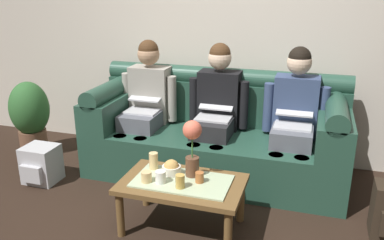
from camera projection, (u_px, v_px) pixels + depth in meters
back_wall_patterned at (231, 13)px, 3.91m from camera, size 6.00×0.12×2.90m
couch at (216, 136)px, 3.78m from camera, size 2.34×0.88×0.96m
person_left at (146, 100)px, 3.88m from camera, size 0.56×0.67×1.22m
person_middle at (216, 106)px, 3.69m from camera, size 0.56×0.67×1.22m
person_right at (294, 113)px, 3.49m from camera, size 0.56×0.67×1.22m
coffee_table at (182, 188)px, 2.91m from camera, size 0.88×0.55×0.39m
flower_vase at (192, 143)px, 2.88m from camera, size 0.14×0.14×0.42m
snack_bowl at (171, 168)px, 2.97m from camera, size 0.14×0.14×0.11m
cup_near_left at (180, 181)px, 2.77m from camera, size 0.06×0.06×0.10m
cup_near_right at (146, 177)px, 2.85m from camera, size 0.07×0.07×0.08m
cup_far_center at (200, 177)px, 2.85m from camera, size 0.06×0.06×0.08m
cup_far_left at (161, 177)px, 2.84m from camera, size 0.07×0.07×0.09m
cup_far_right at (154, 161)px, 3.05m from camera, size 0.07×0.07×0.13m
backpack_left at (41, 164)px, 3.66m from camera, size 0.29×0.30×0.34m
potted_plant at (30, 115)px, 4.18m from camera, size 0.40×0.40×0.78m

